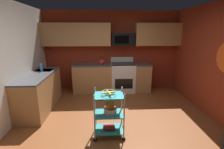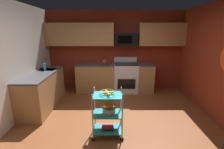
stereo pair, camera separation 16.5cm
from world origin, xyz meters
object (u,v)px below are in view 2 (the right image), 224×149
at_px(fruit_bowl, 107,92).
at_px(mixing_bowl_large, 109,110).
at_px(dish_soap_bottle, 44,67).
at_px(oven_range, 125,77).
at_px(mixing_bowl_small, 108,105).
at_px(book_stack, 107,127).
at_px(microwave, 126,39).
at_px(kettle, 104,62).
at_px(rolling_cart, 107,113).

bearing_deg(fruit_bowl, mixing_bowl_large, 0.00).
bearing_deg(dish_soap_bottle, mixing_bowl_large, -40.85).
height_order(oven_range, mixing_bowl_small, oven_range).
distance_m(mixing_bowl_large, book_stack, 0.36).
bearing_deg(oven_range, microwave, 90.26).
height_order(oven_range, kettle, kettle).
relative_size(microwave, dish_soap_bottle, 3.50).
xyz_separation_m(oven_range, mixing_bowl_small, (-0.51, -2.40, 0.14)).
bearing_deg(microwave, mixing_bowl_small, -101.59).
relative_size(mixing_bowl_large, dish_soap_bottle, 1.26).
height_order(oven_range, mixing_bowl_large, oven_range).
relative_size(mixing_bowl_large, kettle, 0.95).
xyz_separation_m(book_stack, kettle, (-0.15, 2.41, 0.84)).
relative_size(kettle, dish_soap_bottle, 1.32).
height_order(kettle, dish_soap_bottle, kettle).
height_order(oven_range, rolling_cart, oven_range).
relative_size(oven_range, kettle, 4.17).
bearing_deg(book_stack, fruit_bowl, 0.00).
height_order(rolling_cart, dish_soap_bottle, dish_soap_bottle).
bearing_deg(dish_soap_bottle, mixing_bowl_small, -40.69).
bearing_deg(rolling_cart, book_stack, 0.00).
bearing_deg(book_stack, mixing_bowl_small, 32.13).
xyz_separation_m(rolling_cart, mixing_bowl_small, (0.02, 0.01, 0.17)).
xyz_separation_m(fruit_bowl, mixing_bowl_small, (0.02, 0.01, -0.26)).
distance_m(microwave, rolling_cart, 2.86).
xyz_separation_m(rolling_cart, fruit_bowl, (0.00, 0.00, 0.42)).
height_order(rolling_cart, mixing_bowl_large, rolling_cart).
distance_m(fruit_bowl, mixing_bowl_small, 0.26).
bearing_deg(dish_soap_bottle, oven_range, 21.48).
xyz_separation_m(microwave, mixing_bowl_small, (-0.51, -2.51, -1.08)).
relative_size(fruit_bowl, dish_soap_bottle, 1.36).
distance_m(fruit_bowl, kettle, 2.42).
bearing_deg(mixing_bowl_large, kettle, 94.14).
height_order(microwave, dish_soap_bottle, microwave).
height_order(fruit_bowl, mixing_bowl_small, fruit_bowl).
distance_m(rolling_cart, dish_soap_bottle, 2.38).
bearing_deg(kettle, oven_range, 0.32).
bearing_deg(microwave, mixing_bowl_large, -101.44).
xyz_separation_m(rolling_cart, kettle, (-0.15, 2.41, 0.54)).
relative_size(fruit_bowl, kettle, 1.03).
height_order(microwave, book_stack, microwave).
bearing_deg(oven_range, kettle, -179.68).
bearing_deg(rolling_cart, oven_range, 77.52).
xyz_separation_m(oven_range, dish_soap_bottle, (-2.27, -0.89, 0.54)).
height_order(mixing_bowl_large, dish_soap_bottle, dish_soap_bottle).
xyz_separation_m(oven_range, microwave, (-0.00, 0.10, 1.22)).
bearing_deg(mixing_bowl_large, microwave, 78.56).
bearing_deg(rolling_cart, kettle, 93.58).
bearing_deg(kettle, book_stack, -86.42).
bearing_deg(mixing_bowl_large, rolling_cart, 180.00).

